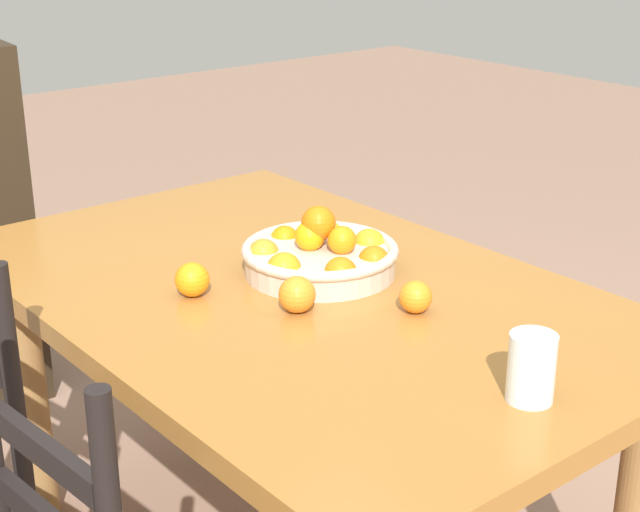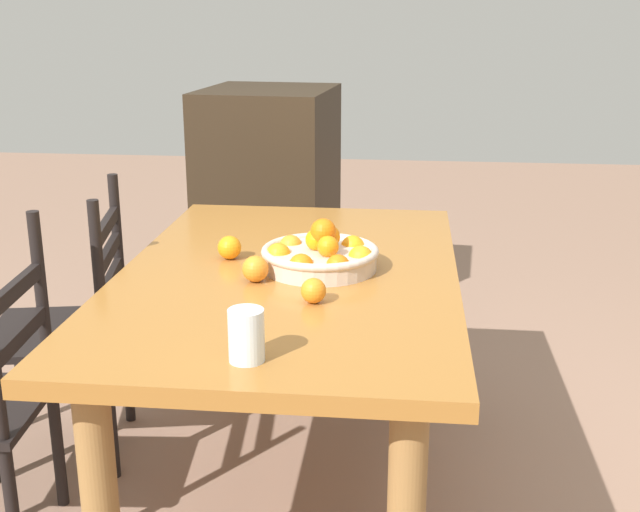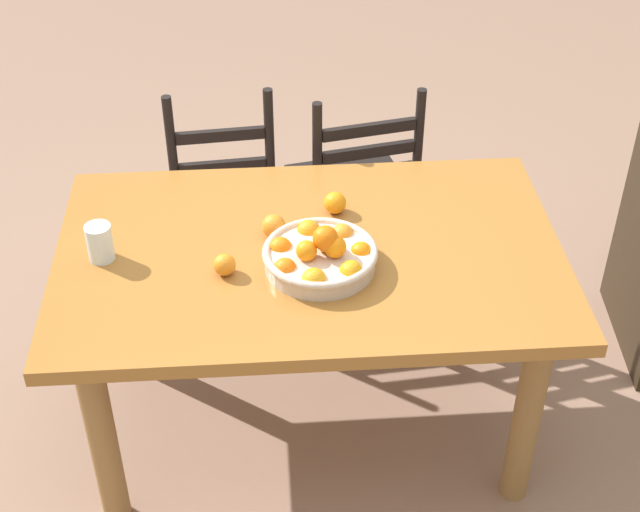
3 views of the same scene
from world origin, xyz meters
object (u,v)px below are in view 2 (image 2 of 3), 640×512
fruit_bowl (321,255)px  orange_loose_2 (313,291)px  chair_by_cabinet (71,329)px  drinking_glass (246,335)px  orange_loose_0 (229,248)px  dining_table (289,307)px  orange_loose_1 (255,269)px  cabinet (269,207)px

fruit_bowl → orange_loose_2: size_ratio=5.18×
chair_by_cabinet → drinking_glass: chair_by_cabinet is taller
orange_loose_0 → orange_loose_2: size_ratio=1.09×
dining_table → drinking_glass: size_ratio=13.21×
orange_loose_1 → orange_loose_2: (-0.15, -0.18, -0.00)m
orange_loose_1 → cabinet: bearing=8.4°
cabinet → orange_loose_2: 1.89m
chair_by_cabinet → orange_loose_1: chair_by_cabinet is taller
cabinet → orange_loose_1: 1.71m
dining_table → chair_by_cabinet: size_ratio=1.64×
orange_loose_2 → orange_loose_0: bearing=40.3°
fruit_bowl → orange_loose_2: (-0.28, -0.01, -0.01)m
cabinet → fruit_bowl: cabinet is taller
cabinet → drinking_glass: bearing=-166.5°
dining_table → orange_loose_0: size_ratio=21.52×
chair_by_cabinet → orange_loose_2: 1.07m
cabinet → drinking_glass: cabinet is taller
fruit_bowl → orange_loose_2: 0.28m
cabinet → orange_loose_0: (-1.47, -0.13, 0.24)m
dining_table → cabinet: size_ratio=1.37×
orange_loose_1 → drinking_glass: bearing=-171.5°
dining_table → orange_loose_1: 0.20m
dining_table → orange_loose_2: size_ratio=23.38×
orange_loose_0 → orange_loose_2: 0.46m
dining_table → chair_by_cabinet: chair_by_cabinet is taller
dining_table → orange_loose_1: (-0.11, 0.08, 0.15)m
drinking_glass → orange_loose_2: bearing=-15.5°
orange_loose_1 → fruit_bowl: bearing=-51.7°
cabinet → orange_loose_0: bearing=-169.9°
dining_table → fruit_bowl: size_ratio=4.52×
cabinet → orange_loose_1: size_ratio=15.23×
drinking_glass → dining_table: bearing=-0.0°
dining_table → orange_loose_2: orange_loose_2 is taller
chair_by_cabinet → orange_loose_1: size_ratio=12.70×
dining_table → drinking_glass: bearing=180.0°
cabinet → drinking_glass: (-2.20, -0.33, 0.26)m
fruit_bowl → cabinet: bearing=15.1°
drinking_glass → orange_loose_0: bearing=15.1°
dining_table → drinking_glass: 0.65m
dining_table → fruit_bowl: fruit_bowl is taller
orange_loose_0 → orange_loose_1: size_ratio=0.97×
orange_loose_1 → orange_loose_2: 0.24m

